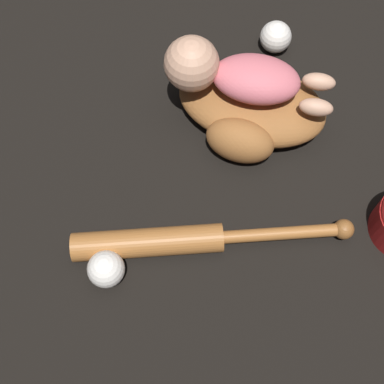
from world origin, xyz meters
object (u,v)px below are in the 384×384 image
baby_figure (230,73)px  baseball_bat (178,240)px  baseball (106,269)px  baseball_glove (250,109)px  baseball_spare (276,37)px

baby_figure → baseball_bat: bearing=112.2°
baseball_bat → baseball: 0.15m
baseball → baseball_bat: bearing=-115.3°
baby_figure → baseball_glove: bearing=-167.2°
baseball_glove → baby_figure: baby_figure is taller
baby_figure → baseball_bat: baby_figure is taller
baseball → baseball_glove: bearing=-88.6°
baseball_glove → baseball_bat: 0.34m
baseball → baseball_spare: bearing=-82.0°
baseball_glove → baseball: bearing=91.4°
baseball_spare → baby_figure: bearing=97.9°
baby_figure → baseball: (-0.06, 0.45, -0.11)m
baseball_bat → baseball_spare: (0.16, -0.54, 0.01)m
baseball → baseball_spare: (0.09, -0.67, 0.00)m
baby_figure → baseball: baby_figure is taller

